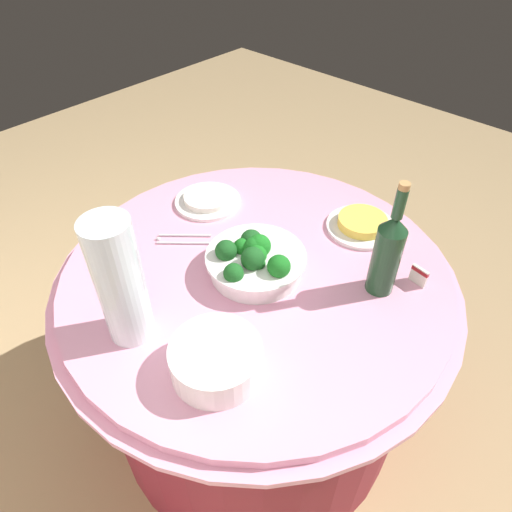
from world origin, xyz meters
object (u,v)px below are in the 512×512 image
Objects in this scene: food_plate_rice at (208,199)px; serving_tongs at (182,239)px; broccoli_bowl at (255,260)px; label_placard_front at (419,275)px; food_plate_fried_egg at (362,224)px; plate_stack at (216,360)px; wine_bottle at (387,252)px; decorative_fruit_vase at (121,285)px.

serving_tongs is at bearing 114.92° from food_plate_rice.
broccoli_bowl is 0.45m from label_placard_front.
food_plate_fried_egg is at bearing -22.22° from label_placard_front.
serving_tongs is at bearing 27.56° from label_placard_front.
label_placard_front is at bearing -169.19° from food_plate_rice.
label_placard_front reaches higher than food_plate_rice.
serving_tongs is 0.67× the size of food_plate_rice.
serving_tongs is (0.42, -0.25, -0.04)m from plate_stack.
food_plate_fried_egg is at bearing -46.42° from wine_bottle.
plate_stack reaches higher than food_plate_rice.
broccoli_bowl is at bearing -102.45° from decorative_fruit_vase.
serving_tongs is 0.67× the size of food_plate_fried_egg.
food_plate_fried_egg is at bearing -152.82° from food_plate_rice.
decorative_fruit_vase is (0.37, 0.54, 0.03)m from wine_bottle.
food_plate_fried_egg is (0.05, -0.67, -0.02)m from plate_stack.
food_plate_rice is at bearing 10.81° from label_placard_front.
serving_tongs is (0.18, -0.31, -0.16)m from decorative_fruit_vase.
plate_stack is 1.42× the size of serving_tongs.
food_plate_rice reaches higher than serving_tongs.
food_plate_rice is (0.35, -0.14, -0.03)m from broccoli_bowl.
serving_tongs is (0.55, 0.23, -0.12)m from wine_bottle.
broccoli_bowl is at bearing 37.36° from label_placard_front.
decorative_fruit_vase is at bearing 120.07° from serving_tongs.
plate_stack is 0.66m from food_plate_rice.
plate_stack is at bearing 139.18° from food_plate_rice.
wine_bottle is 0.99× the size of decorative_fruit_vase.
broccoli_bowl is 1.27× the size of food_plate_rice.
serving_tongs is at bearing 23.12° from wine_bottle.
wine_bottle is at bearing -156.88° from serving_tongs.
broccoli_bowl is 0.39m from food_plate_fried_egg.
decorative_fruit_vase is (0.24, 0.06, 0.12)m from plate_stack.
broccoli_bowl is at bearing 158.24° from food_plate_rice.
decorative_fruit_vase reaches higher than serving_tongs.
plate_stack is 0.62× the size of decorative_fruit_vase.
serving_tongs is at bearing 10.73° from broccoli_bowl.
decorative_fruit_vase reaches higher than label_placard_front.
label_placard_front is at bearing 157.78° from food_plate_fried_egg.
wine_bottle reaches higher than food_plate_rice.
decorative_fruit_vase is at bearing 77.55° from broccoli_bowl.
broccoli_bowl is 0.35m from wine_bottle.
wine_bottle reaches higher than food_plate_fried_egg.
decorative_fruit_vase is at bearing 118.19° from food_plate_rice.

